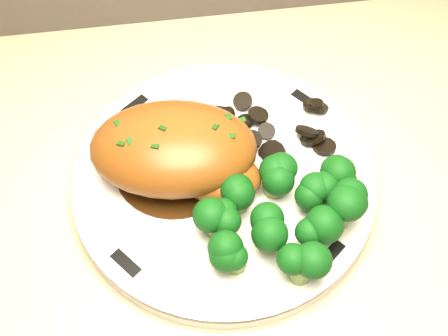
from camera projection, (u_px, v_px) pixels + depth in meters
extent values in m
cylinder|color=silver|center=(224.00, 179.00, 0.55)|extent=(0.36, 0.36, 0.02)
cube|color=black|center=(305.00, 99.00, 0.59)|extent=(0.03, 0.03, 0.00)
cube|color=black|center=(135.00, 105.00, 0.59)|extent=(0.03, 0.03, 0.00)
cube|color=black|center=(126.00, 263.00, 0.49)|extent=(0.03, 0.03, 0.00)
cube|color=black|center=(331.00, 255.00, 0.49)|extent=(0.03, 0.03, 0.00)
cylinder|color=#301B08|center=(176.00, 166.00, 0.55)|extent=(0.12, 0.12, 0.00)
ellipsoid|color=brown|center=(173.00, 148.00, 0.52)|extent=(0.17, 0.13, 0.06)
ellipsoid|color=brown|center=(222.00, 178.00, 0.52)|extent=(0.08, 0.06, 0.03)
cube|color=#143A0C|center=(120.00, 127.00, 0.50)|extent=(0.01, 0.01, 0.00)
cube|color=#143A0C|center=(140.00, 125.00, 0.50)|extent=(0.01, 0.01, 0.00)
cube|color=#143A0C|center=(161.00, 123.00, 0.50)|extent=(0.01, 0.01, 0.00)
cube|color=#143A0C|center=(182.00, 123.00, 0.50)|extent=(0.01, 0.01, 0.00)
cube|color=#143A0C|center=(203.00, 125.00, 0.50)|extent=(0.01, 0.01, 0.00)
cube|color=#143A0C|center=(224.00, 128.00, 0.50)|extent=(0.01, 0.01, 0.00)
cylinder|color=black|center=(310.00, 122.00, 0.58)|extent=(0.02, 0.02, 0.02)
cylinder|color=black|center=(304.00, 111.00, 0.58)|extent=(0.02, 0.02, 0.01)
cylinder|color=black|center=(293.00, 104.00, 0.58)|extent=(0.03, 0.03, 0.01)
cylinder|color=black|center=(276.00, 106.00, 0.59)|extent=(0.02, 0.02, 0.01)
cylinder|color=black|center=(261.00, 106.00, 0.58)|extent=(0.02, 0.02, 0.01)
cylinder|color=black|center=(247.00, 109.00, 0.58)|extent=(0.03, 0.03, 0.02)
cylinder|color=black|center=(238.00, 121.00, 0.58)|extent=(0.03, 0.03, 0.02)
cylinder|color=black|center=(236.00, 128.00, 0.57)|extent=(0.02, 0.02, 0.00)
cylinder|color=black|center=(241.00, 134.00, 0.56)|extent=(0.03, 0.03, 0.02)
cylinder|color=black|center=(253.00, 144.00, 0.56)|extent=(0.04, 0.03, 0.02)
cylinder|color=black|center=(270.00, 144.00, 0.55)|extent=(0.03, 0.03, 0.01)
cylinder|color=black|center=(287.00, 140.00, 0.55)|extent=(0.03, 0.03, 0.02)
cylinder|color=black|center=(300.00, 139.00, 0.56)|extent=(0.04, 0.04, 0.01)
cylinder|color=black|center=(309.00, 128.00, 0.57)|extent=(0.04, 0.04, 0.01)
cylinder|color=olive|center=(238.00, 199.00, 0.51)|extent=(0.02, 0.02, 0.03)
sphere|color=black|center=(239.00, 189.00, 0.50)|extent=(0.03, 0.03, 0.03)
cylinder|color=olive|center=(274.00, 184.00, 0.52)|extent=(0.02, 0.02, 0.03)
sphere|color=black|center=(275.00, 174.00, 0.51)|extent=(0.03, 0.03, 0.03)
cylinder|color=olive|center=(315.00, 195.00, 0.51)|extent=(0.02, 0.02, 0.03)
sphere|color=black|center=(318.00, 185.00, 0.50)|extent=(0.03, 0.03, 0.03)
cylinder|color=olive|center=(266.00, 237.00, 0.49)|extent=(0.02, 0.02, 0.03)
sphere|color=black|center=(267.00, 227.00, 0.48)|extent=(0.03, 0.03, 0.03)
cylinder|color=olive|center=(313.00, 236.00, 0.49)|extent=(0.02, 0.02, 0.03)
sphere|color=black|center=(316.00, 227.00, 0.48)|extent=(0.03, 0.03, 0.03)
cylinder|color=olive|center=(340.00, 215.00, 0.50)|extent=(0.02, 0.02, 0.03)
sphere|color=black|center=(344.00, 205.00, 0.49)|extent=(0.03, 0.03, 0.03)
cylinder|color=olive|center=(236.00, 259.00, 0.48)|extent=(0.02, 0.02, 0.03)
sphere|color=black|center=(236.00, 250.00, 0.46)|extent=(0.03, 0.03, 0.03)
cylinder|color=olive|center=(301.00, 270.00, 0.47)|extent=(0.02, 0.02, 0.03)
sphere|color=black|center=(303.00, 261.00, 0.46)|extent=(0.03, 0.03, 0.03)
cylinder|color=olive|center=(217.00, 225.00, 0.50)|extent=(0.02, 0.02, 0.03)
sphere|color=black|center=(216.00, 215.00, 0.48)|extent=(0.03, 0.03, 0.03)
cylinder|color=olive|center=(344.00, 186.00, 0.52)|extent=(0.02, 0.02, 0.03)
sphere|color=black|center=(348.00, 176.00, 0.50)|extent=(0.03, 0.03, 0.03)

